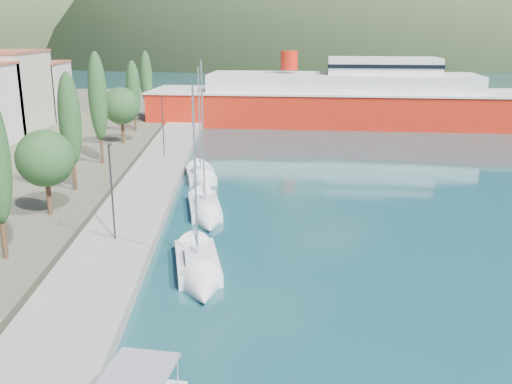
{
  "coord_description": "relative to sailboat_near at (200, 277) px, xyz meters",
  "views": [
    {
      "loc": [
        -1.01,
        -21.34,
        13.6
      ],
      "look_at": [
        0.0,
        14.0,
        3.5
      ],
      "focal_mm": 40.0,
      "sensor_mm": 36.0,
      "label": 1
    }
  ],
  "objects": [
    {
      "name": "lamp_posts",
      "position": [
        -5.69,
        6.39,
        3.77
      ],
      "size": [
        0.15,
        45.77,
        6.06
      ],
      "color": "#2D2D33",
      "rests_on": "quay"
    },
    {
      "name": "sailboat_far",
      "position": [
        -1.15,
        21.12,
        0.0
      ],
      "size": [
        3.65,
        8.05,
        11.4
      ],
      "color": "silver",
      "rests_on": "ground"
    },
    {
      "name": "sailboat_near",
      "position": [
        0.0,
        0.0,
        0.0
      ],
      "size": [
        3.56,
        8.42,
        11.72
      ],
      "color": "silver",
      "rests_on": "ground"
    },
    {
      "name": "ground",
      "position": [
        3.31,
        112.02,
        -0.31
      ],
      "size": [
        1400.0,
        1400.0,
        0.0
      ],
      "primitive_type": "plane",
      "color": "#19494F"
    },
    {
      "name": "sailboat_mid",
      "position": [
        -0.24,
        11.01,
        -0.01
      ],
      "size": [
        3.34,
        8.84,
        12.41
      ],
      "color": "silver",
      "rests_on": "ground"
    },
    {
      "name": "ferry",
      "position": [
        17.5,
        54.59,
        3.09
      ],
      "size": [
        57.48,
        19.52,
        11.2
      ],
      "color": "red",
      "rests_on": "ground"
    },
    {
      "name": "quay",
      "position": [
        -5.69,
        18.02,
        0.09
      ],
      "size": [
        5.0,
        88.0,
        0.8
      ],
      "primitive_type": "cube",
      "color": "gray",
      "rests_on": "ground"
    },
    {
      "name": "tree_row",
      "position": [
        -11.47,
        24.63,
        5.47
      ],
      "size": [
        4.26,
        63.13,
        10.94
      ],
      "color": "#47301E",
      "rests_on": "land_strip"
    }
  ]
}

